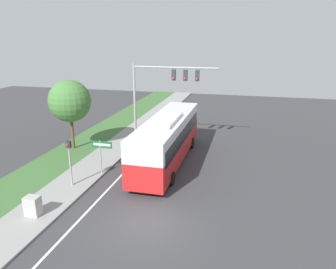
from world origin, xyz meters
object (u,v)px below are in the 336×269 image
object	(u,v)px
signal_gantry	(162,86)
street_sign	(101,150)
utility_cabinet	(33,206)
bus	(168,137)
pedestrian_signal	(69,156)

from	to	relation	value
signal_gantry	street_sign	world-z (taller)	signal_gantry
signal_gantry	utility_cabinet	xyz separation A→B (m)	(-3.50, -13.40, -4.56)
bus	signal_gantry	size ratio (longest dim) A/B	1.67
signal_gantry	bus	bearing A→B (deg)	-68.99
signal_gantry	pedestrian_signal	xyz separation A→B (m)	(-3.40, -9.58, -3.11)
bus	signal_gantry	world-z (taller)	signal_gantry
signal_gantry	street_sign	size ratio (longest dim) A/B	2.91
utility_cabinet	pedestrian_signal	bearing A→B (deg)	88.52
signal_gantry	utility_cabinet	world-z (taller)	signal_gantry
bus	pedestrian_signal	distance (m)	7.46
bus	signal_gantry	bearing A→B (deg)	111.01
signal_gantry	utility_cabinet	size ratio (longest dim) A/B	6.80
signal_gantry	pedestrian_signal	distance (m)	10.63
signal_gantry	pedestrian_signal	world-z (taller)	signal_gantry
pedestrian_signal	bus	bearing A→B (deg)	48.64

